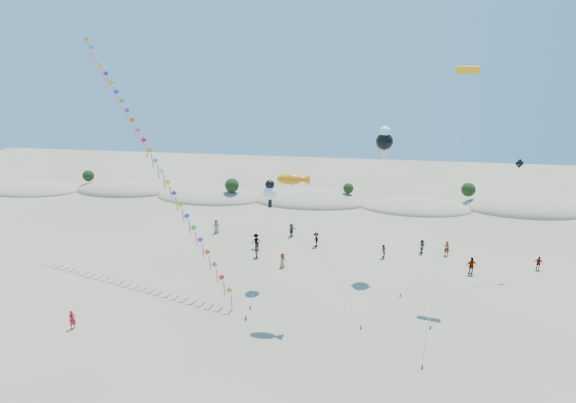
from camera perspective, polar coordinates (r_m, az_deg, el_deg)
The scene contains 10 objects.
ground at distance 35.35m, azimuth -6.73°, elevation -20.88°, with size 160.00×160.00×0.00m, color #7D6F56.
dune_ridge at distance 75.45m, azimuth 3.35°, elevation 0.12°, with size 145.30×11.49×5.57m.
kite_train at distance 49.78m, azimuth -15.98°, elevation 5.59°, with size 22.24×16.72×24.10m.
fish_kite at distance 39.39m, azimuth 0.67°, elevation 2.60°, with size 7.44×2.74×12.44m.
cartoon_kite_low at distance 46.07m, azimuth -2.17°, elevation 1.22°, with size 1.36×6.95×10.36m.
cartoon_kite_high at distance 49.18m, azimuth 11.38°, elevation 7.19°, with size 5.20×12.94×15.08m.
parafoil_kite at distance 46.16m, azimuth 20.42°, elevation 13.60°, with size 4.90×15.38×20.85m.
dark_kite at distance 51.02m, azimuth 22.33°, elevation -0.03°, with size 11.98×8.69×11.86m.
flyer_foreground at distance 44.50m, azimuth -24.18°, elevation -12.65°, with size 0.58×0.38×1.60m, color red.
beachgoers at distance 55.83m, azimuth 5.19°, elevation -5.14°, with size 37.88×10.62×1.89m.
Camera 1 is at (8.29, -26.87, 21.43)m, focal length 30.00 mm.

